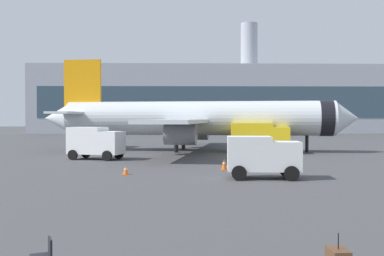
% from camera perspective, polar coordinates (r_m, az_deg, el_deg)
% --- Properties ---
extents(airplane_at_gate, '(35.69, 32.35, 10.50)m').
position_cam_1_polar(airplane_at_gate, '(51.60, 0.43, 1.17)').
color(airplane_at_gate, silver).
rests_on(airplane_at_gate, ground).
extents(service_truck, '(5.24, 3.71, 2.90)m').
position_cam_1_polar(service_truck, '(42.19, -11.91, -1.65)').
color(service_truck, white).
rests_on(service_truck, ground).
extents(fuel_truck, '(6.29, 3.44, 3.20)m').
position_cam_1_polar(fuel_truck, '(48.42, 8.35, -1.07)').
color(fuel_truck, yellow).
rests_on(fuel_truck, ground).
extents(cargo_van, '(4.54, 2.61, 2.60)m').
position_cam_1_polar(cargo_van, '(28.49, 8.73, -3.33)').
color(cargo_van, white).
rests_on(cargo_van, ground).
extents(safety_cone_near, '(0.44, 0.44, 0.82)m').
position_cam_1_polar(safety_cone_near, '(33.07, 4.01, -4.51)').
color(safety_cone_near, '#F2590C').
rests_on(safety_cone_near, ground).
extents(safety_cone_mid, '(0.44, 0.44, 0.59)m').
position_cam_1_polar(safety_cone_mid, '(30.60, -8.24, -5.19)').
color(safety_cone_mid, '#F2590C').
rests_on(safety_cone_mid, ground).
extents(gate_chair, '(0.63, 0.63, 0.86)m').
position_cam_1_polar(gate_chair, '(11.79, -17.85, -14.64)').
color(gate_chair, black).
rests_on(gate_chair, ground).
extents(terminal_building, '(109.76, 23.84, 28.79)m').
position_cam_1_polar(terminal_building, '(122.84, 7.07, 3.44)').
color(terminal_building, '#9EA3AD').
rests_on(terminal_building, ground).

